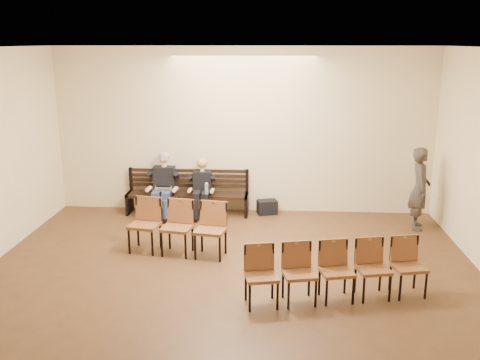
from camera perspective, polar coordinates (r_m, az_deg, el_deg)
The scene contains 11 objects.
ground at distance 7.17m, azimuth -2.11°, elevation -15.47°, with size 10.00×10.00×0.00m, color #52351C.
room_walls at distance 7.07m, azimuth -1.66°, elevation 6.01°, with size 8.02×10.01×3.51m.
bench at distance 11.48m, azimuth -5.61°, elevation -2.52°, with size 2.60×0.90×0.45m, color black.
seated_man at distance 11.33m, azimuth -8.16°, elevation -0.51°, with size 0.55×0.77×1.33m, color black, non-canonical shape.
seated_woman at distance 11.23m, azimuth -4.08°, elevation -1.19°, with size 0.47×0.65×1.08m, color black, non-canonical shape.
laptop at distance 11.21m, azimuth -8.30°, elevation -1.16°, with size 0.35×0.27×0.25m, color #BCBCC1.
water_bottle at distance 10.93m, azimuth -3.58°, elevation -1.46°, with size 0.07×0.07×0.25m, color silver.
bag at distance 11.45m, azimuth 2.91°, elevation -2.90°, with size 0.41×0.28×0.30m, color black.
passerby at distance 10.94m, azimuth 18.67°, elevation -0.24°, with size 0.68×0.45×1.87m, color #37332D.
chair_row_front at distance 9.30m, azimuth -6.74°, elevation -5.11°, with size 1.69×0.51×0.94m, color brown.
chair_row_back at distance 7.79m, azimuth 10.27°, elevation -9.63°, with size 2.61×0.46×0.85m, color brown.
Camera 1 is at (0.66, -6.17, 3.59)m, focal length 40.00 mm.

